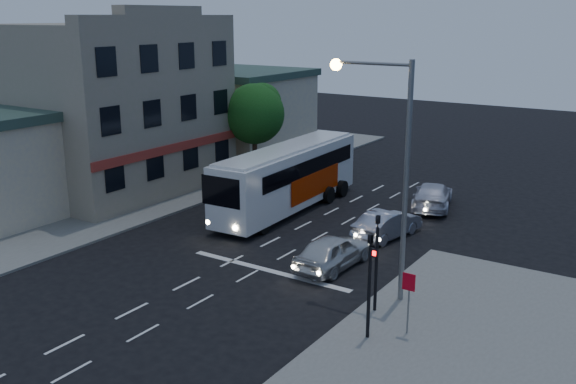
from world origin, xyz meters
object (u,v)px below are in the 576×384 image
Objects in this scene: traffic_signal_side at (370,273)px; streetlight at (391,153)px; regulatory_sign at (409,293)px; street_tree at (254,111)px; tour_bus at (288,176)px; traffic_signal_main at (377,251)px; car_sedan_a at (387,224)px; car_sedan_b at (433,195)px; car_suv at (333,251)px.

streetlight reaches higher than traffic_signal_side.
street_tree is (-17.51, 15.26, 2.90)m from regulatory_sign.
tour_bus is 5.40× the size of regulatory_sign.
tour_bus is at bearing 137.05° from traffic_signal_main.
regulatory_sign is (1.70, -1.01, -0.82)m from traffic_signal_main.
traffic_signal_side is at bearing 121.18° from car_sedan_a.
tour_bus reaches higher than car_sedan_b.
car_sedan_b is (6.65, 4.87, -1.24)m from tour_bus.
regulatory_sign is at bearing 128.40° from car_sedan_a.
car_suv is at bearing -46.37° from tour_bus.
tour_bus is 2.72× the size of car_suv.
street_tree reaches higher than traffic_signal_main.
street_tree reaches higher than car_suv.
traffic_signal_main is 3.61m from streetlight.
tour_bus is 1.32× the size of streetlight.
streetlight is (9.56, -7.71, 3.77)m from tour_bus.
regulatory_sign is at bearing 43.92° from traffic_signal_side.
tour_bus is 8.89m from car_suv.
car_sedan_a is 6.06m from car_sedan_b.
car_sedan_a is 1.02× the size of traffic_signal_side.
traffic_signal_side is at bearing -70.51° from traffic_signal_main.
car_sedan_b is (0.01, 6.06, 0.03)m from car_sedan_a.
car_sedan_a is 10.23m from regulatory_sign.
car_sedan_a is (6.64, -1.20, -1.27)m from tour_bus.
car_sedan_a is at bearing 114.11° from streetlight.
regulatory_sign is at bearing 92.18° from car_sedan_b.
street_tree is at bearing 137.97° from traffic_signal_main.
tour_bus is 2.90× the size of traffic_signal_side.
traffic_signal_main is at bearing -42.03° from street_tree.
traffic_signal_main is at bearing -45.38° from tour_bus.
car_sedan_a is at bearing 111.78° from traffic_signal_main.
streetlight is (3.21, -1.60, 4.99)m from car_suv.
streetlight is at bearing 87.25° from car_sedan_b.
traffic_signal_side is at bearing -74.30° from streetlight.
car_sedan_a is (0.30, 4.92, -0.06)m from car_suv.
street_tree is at bearing 138.92° from regulatory_sign.
tour_bus is at bearing -41.38° from car_suv.
traffic_signal_main is 0.46× the size of streetlight.
traffic_signal_side is (0.70, -1.98, 0.00)m from traffic_signal_main.
street_tree is (-12.34, 11.22, 3.75)m from car_suv.
street_tree is at bearing 135.50° from traffic_signal_side.
car_sedan_a is 1.02× the size of traffic_signal_main.
regulatory_sign is (4.87, -15.02, 0.88)m from car_sedan_b.
car_sedan_a is at bearing -12.64° from tour_bus.
car_sedan_a is 8.72m from traffic_signal_main.
tour_bus is at bearing 133.41° from traffic_signal_side.
regulatory_sign reaches higher than car_sedan_b.
streetlight reaches higher than tour_bus.
tour_bus is at bearing 138.60° from regulatory_sign.
streetlight reaches higher than car_suv.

